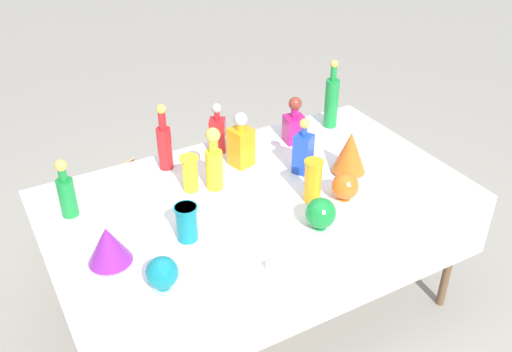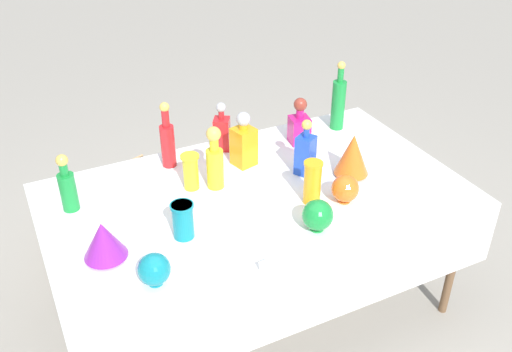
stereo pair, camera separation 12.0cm
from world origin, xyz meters
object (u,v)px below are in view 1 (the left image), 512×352
Objects in this scene: slender_vase_1 at (313,180)px; cardboard_box_behind_left at (114,215)px; tall_bottle_1 at (332,100)px; square_decanter_3 at (218,132)px; fluted_vase_1 at (350,152)px; round_bowl_1 at (321,213)px; tall_bottle_3 at (164,143)px; slender_vase_2 at (187,222)px; square_decanter_1 at (294,124)px; square_decanter_2 at (241,143)px; tall_bottle_2 at (66,192)px; tall_bottle_0 at (214,162)px; square_decanter_0 at (303,151)px; round_bowl_0 at (345,186)px; fluted_vase_0 at (108,245)px; round_bowl_2 at (162,273)px; slender_vase_0 at (190,172)px.

slender_vase_1 is 0.34× the size of cardboard_box_behind_left.
tall_bottle_1 is 1.48× the size of square_decanter_3.
round_bowl_1 is at bearing -141.38° from fluted_vase_1.
slender_vase_2 is (-0.14, -0.60, -0.06)m from tall_bottle_3.
square_decanter_2 is at bearing -168.09° from square_decanter_1.
tall_bottle_0 is at bearing -10.16° from tall_bottle_2.
tall_bottle_1 reaches higher than tall_bottle_3.
tall_bottle_3 reaches higher than slender_vase_1.
tall_bottle_1 is 1.41× the size of tall_bottle_2.
square_decanter_0 reaches higher than round_bowl_0.
fluted_vase_0 is at bearing -152.63° from square_decanter_2.
tall_bottle_2 is 0.90m from square_decanter_2.
tall_bottle_1 is 0.53m from fluted_vase_1.
fluted_vase_1 is (0.07, -0.42, 0.01)m from square_decanter_1.
square_decanter_2 is at bearing 117.98° from round_bowl_0.
round_bowl_0 is 1.01× the size of round_bowl_2.
tall_bottle_0 is 1.97× the size of slender_vase_2.
tall_bottle_1 is at bearing 48.38° from slender_vase_1.
fluted_vase_0 is (-0.62, -0.30, -0.06)m from tall_bottle_0.
slender_vase_2 is at bearing -153.70° from tall_bottle_1.
tall_bottle_3 is 1.34× the size of square_decanter_1.
square_decanter_2 is at bearing -24.23° from tall_bottle_3.
square_decanter_3 is 0.42m from slender_vase_0.
round_bowl_2 is 0.22× the size of cardboard_box_behind_left.
round_bowl_0 reaches higher than cardboard_box_behind_left.
tall_bottle_0 is at bearing 117.26° from round_bowl_1.
tall_bottle_3 reaches higher than round_bowl_0.
slender_vase_1 is at bearing 65.56° from round_bowl_1.
square_decanter_2 is 0.66m from round_bowl_1.
square_decanter_0 is at bearing -48.72° from cardboard_box_behind_left.
cardboard_box_behind_left is (0.34, 0.70, -0.70)m from tall_bottle_2.
round_bowl_1 is 1.61m from cardboard_box_behind_left.
slender_vase_1 is 1.48× the size of round_bowl_1.
tall_bottle_0 is 1.51× the size of slender_vase_1.
slender_vase_2 is 0.34m from fluted_vase_0.
slender_vase_0 is at bearing -8.08° from tall_bottle_2.
tall_bottle_1 reaches higher than square_decanter_0.
fluted_vase_0 is at bearing 178.78° from slender_vase_2.
tall_bottle_2 is at bearing -179.14° from square_decanter_2.
square_decanter_3 is 1.22× the size of fluted_vase_1.
tall_bottle_3 is (0.54, 0.17, 0.02)m from tall_bottle_2.
tall_bottle_0 is 0.73m from round_bowl_2.
tall_bottle_1 is at bearing 16.95° from tall_bottle_0.
square_decanter_3 is 0.44× the size of cardboard_box_behind_left.
tall_bottle_2 is 0.58m from slender_vase_0.
tall_bottle_2 reaches higher than round_bowl_1.
round_bowl_0 is at bearing -6.33° from slender_vase_2.
square_decanter_0 is 1.68× the size of fluted_vase_0.
slender_vase_1 reaches higher than cardboard_box_behind_left.
cardboard_box_behind_left is (-0.06, 1.13, -0.66)m from slender_vase_2.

